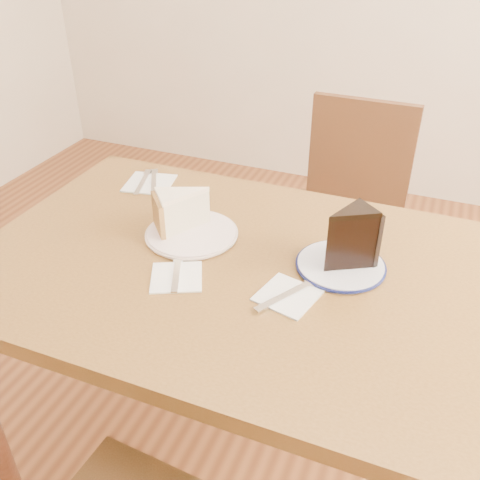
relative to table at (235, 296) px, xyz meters
name	(u,v)px	position (x,y,z in m)	size (l,w,h in m)	color
ground	(236,464)	(0.00, 0.00, -0.65)	(4.00, 4.00, 0.00)	#4F2915
table	(235,296)	(0.00, 0.00, 0.00)	(1.20, 0.80, 0.75)	#4A3014
chair_far	(345,218)	(0.12, 0.74, -0.16)	(0.44, 0.44, 0.88)	#361D10
plate_cream	(192,234)	(-0.14, 0.06, 0.10)	(0.22, 0.22, 0.01)	white
plate_navy	(341,265)	(0.23, 0.07, 0.10)	(0.19, 0.19, 0.01)	white
carrot_cake	(185,211)	(-0.17, 0.08, 0.15)	(0.09, 0.12, 0.09)	beige
chocolate_cake	(346,241)	(0.23, 0.06, 0.17)	(0.08, 0.11, 0.13)	black
napkin_cream	(177,277)	(-0.09, -0.10, 0.10)	(0.11, 0.11, 0.00)	white
napkin_navy	(287,296)	(0.15, -0.07, 0.10)	(0.11, 0.11, 0.00)	white
napkin_spare	(149,183)	(-0.38, 0.27, 0.10)	(0.13, 0.13, 0.00)	white
fork_cream	(177,273)	(-0.10, -0.09, 0.10)	(0.01, 0.14, 0.00)	silver
knife_navy	(288,294)	(0.15, -0.07, 0.10)	(0.02, 0.17, 0.00)	silver
fork_spare	(154,180)	(-0.37, 0.29, 0.10)	(0.01, 0.14, 0.00)	silver
knife_spare	(143,182)	(-0.40, 0.26, 0.10)	(0.01, 0.16, 0.00)	silver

